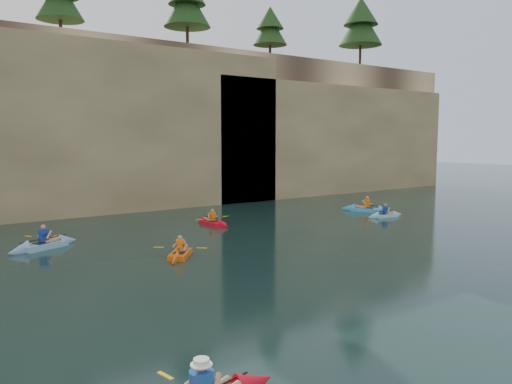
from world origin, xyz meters
TOP-DOWN VIEW (x-y plane):
  - ground at (0.00, 0.00)m, footprint 160.00×160.00m
  - cliff at (0.00, 30.00)m, footprint 70.00×16.00m
  - cliff_slab_center at (2.00, 22.60)m, footprint 24.00×2.40m
  - cliff_slab_east at (22.00, 22.60)m, footprint 26.00×2.40m
  - sea_cave_center at (-4.00, 21.95)m, footprint 3.50×1.00m
  - sea_cave_east at (10.00, 21.95)m, footprint 5.00×1.00m
  - kayaker_orange at (-0.83, 8.60)m, footprint 2.40×2.71m
  - kayaker_ltblue_near at (14.38, 10.65)m, footprint 2.72×2.08m
  - kayaker_red_far at (4.18, 14.49)m, footprint 2.23×3.10m
  - kayaker_ltblue_mid at (-5.08, 13.55)m, footprint 3.52×2.41m
  - kayaker_blue_east at (15.19, 12.91)m, footprint 2.30×3.58m

SIDE VIEW (x-z plane):
  - ground at x=0.00m, z-range 0.00..0.00m
  - kayaker_ltblue_near at x=14.38m, z-range -0.39..0.65m
  - kayaker_red_far at x=4.18m, z-range -0.42..0.70m
  - kayaker_orange at x=-0.83m, z-range -0.42..0.70m
  - kayaker_blue_east at x=15.19m, z-range -0.48..0.80m
  - kayaker_ltblue_mid at x=-5.08m, z-range -0.50..0.83m
  - sea_cave_center at x=-4.00m, z-range 0.00..3.20m
  - sea_cave_east at x=10.00m, z-range 0.00..4.50m
  - cliff_slab_east at x=22.00m, z-range 0.00..9.84m
  - cliff_slab_center at x=2.00m, z-range 0.00..11.40m
  - cliff at x=0.00m, z-range 0.00..12.00m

